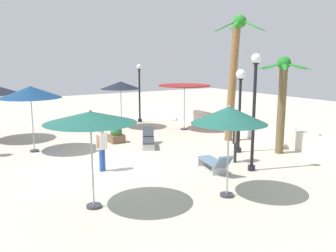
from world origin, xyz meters
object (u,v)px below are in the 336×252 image
at_px(patio_umbrella_3, 184,87).
at_px(guest_2, 102,145).
at_px(lamp_post_0, 254,101).
at_px(lamp_post_1, 240,96).
at_px(patio_umbrella_5, 121,86).
at_px(patio_umbrella_1, 229,116).
at_px(lamp_post_3, 139,88).
at_px(planter, 116,135).
at_px(patio_umbrella_2, 31,92).
at_px(patio_umbrella_4, 90,118).
at_px(palm_tree_2, 234,68).
at_px(lounge_chair_0, 148,138).
at_px(palm_tree_1, 282,93).
at_px(lounge_chair_1, 215,162).
at_px(guest_0, 236,139).

xyz_separation_m(patio_umbrella_3, guest_2, (5.08, -7.26, -1.52)).
distance_m(lamp_post_0, lamp_post_1, 2.77).
bearing_deg(lamp_post_0, patio_umbrella_5, -177.25).
height_order(patio_umbrella_1, lamp_post_3, lamp_post_3).
bearing_deg(planter, patio_umbrella_2, -94.04).
bearing_deg(patio_umbrella_4, lamp_post_3, 146.91).
height_order(lamp_post_0, lamp_post_3, lamp_post_0).
height_order(palm_tree_2, planter, palm_tree_2).
distance_m(patio_umbrella_2, planter, 4.61).
height_order(lamp_post_0, planter, lamp_post_0).
bearing_deg(lamp_post_0, lounge_chair_0, -165.12).
distance_m(patio_umbrella_2, lamp_post_0, 9.74).
bearing_deg(lamp_post_1, patio_umbrella_1, -46.30).
relative_size(patio_umbrella_3, lamp_post_1, 0.81).
xyz_separation_m(patio_umbrella_2, lamp_post_0, (7.37, 6.38, -0.06)).
bearing_deg(patio_umbrella_1, planter, 178.99).
relative_size(palm_tree_2, guest_2, 3.70).
bearing_deg(patio_umbrella_4, patio_umbrella_5, 151.28).
relative_size(patio_umbrella_5, lounge_chair_0, 1.50).
height_order(patio_umbrella_4, palm_tree_1, palm_tree_1).
distance_m(patio_umbrella_5, lamp_post_0, 10.57).
bearing_deg(patio_umbrella_5, patio_umbrella_3, 49.17).
bearing_deg(patio_umbrella_4, patio_umbrella_3, 132.98).
bearing_deg(palm_tree_1, lounge_chair_1, -81.81).
xyz_separation_m(patio_umbrella_1, lounge_chair_0, (-7.00, 1.11, -2.15)).
height_order(patio_umbrella_5, guest_0, patio_umbrella_5).
distance_m(patio_umbrella_4, palm_tree_1, 9.41).
bearing_deg(lounge_chair_1, palm_tree_2, 131.25).
xyz_separation_m(patio_umbrella_1, lounge_chair_1, (-2.15, 1.26, -2.16)).
relative_size(lounge_chair_0, guest_2, 1.13).
relative_size(patio_umbrella_3, palm_tree_2, 0.48).
xyz_separation_m(palm_tree_1, lamp_post_0, (1.23, -2.93, -0.06)).
xyz_separation_m(patio_umbrella_3, lamp_post_1, (5.70, -0.93, 0.01)).
bearing_deg(patio_umbrella_2, guest_2, 19.13).
relative_size(lamp_post_0, guest_2, 2.59).
height_order(palm_tree_1, lamp_post_1, palm_tree_1).
bearing_deg(lamp_post_1, guest_2, -95.59).
relative_size(palm_tree_2, planter, 7.39).
distance_m(lamp_post_3, lounge_chair_1, 11.67).
relative_size(palm_tree_1, guest_2, 2.54).
bearing_deg(planter, lamp_post_3, 140.95).
distance_m(patio_umbrella_3, palm_tree_1, 6.83).
xyz_separation_m(patio_umbrella_4, guest_0, (-1.35, 6.63, -1.64)).
relative_size(guest_0, planter, 1.90).
bearing_deg(patio_umbrella_4, patio_umbrella_1, 70.28).
bearing_deg(palm_tree_2, guest_0, -40.01).
xyz_separation_m(palm_tree_2, lamp_post_1, (1.83, -1.26, -1.19)).
height_order(patio_umbrella_1, lounge_chair_1, patio_umbrella_1).
bearing_deg(lamp_post_1, palm_tree_2, 145.45).
bearing_deg(palm_tree_1, patio_umbrella_4, -81.52).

